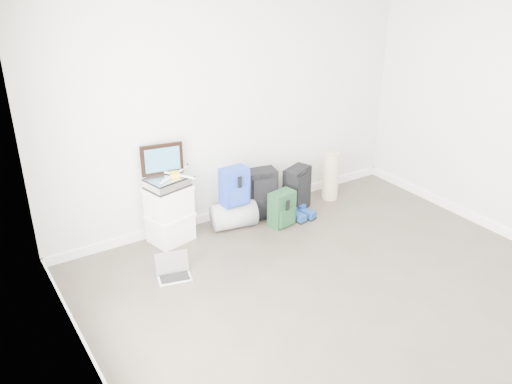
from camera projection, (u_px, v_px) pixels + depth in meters
ground at (383, 326)px, 4.61m from camera, size 5.00×5.00×0.00m
room_envelope at (405, 133)px, 3.90m from camera, size 4.52×5.02×2.71m
boxes_stack at (170, 214)px, 5.80m from camera, size 0.51×0.45×0.63m
briefcase at (167, 182)px, 5.64m from camera, size 0.47×0.39×0.12m
painting at (162, 159)px, 5.62m from camera, size 0.44×0.10×0.33m
drone at (175, 174)px, 5.63m from camera, size 0.44×0.44×0.05m
duffel_bag at (234, 215)px, 6.14m from camera, size 0.55×0.40×0.31m
blue_backpack at (235, 187)px, 5.96m from camera, size 0.31×0.23×0.43m
large_suitcase at (260, 194)px, 6.30m from camera, size 0.42×0.31×0.60m
green_backpack at (282, 209)px, 6.16m from camera, size 0.32×0.26×0.41m
carry_on at (297, 189)px, 6.49m from camera, size 0.39×0.33×0.54m
shoes at (300, 215)px, 6.37m from camera, size 0.30×0.31×0.10m
rolled_rug at (331, 176)px, 6.77m from camera, size 0.20×0.20×0.61m
laptop at (173, 272)px, 5.27m from camera, size 0.37×0.30×0.23m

